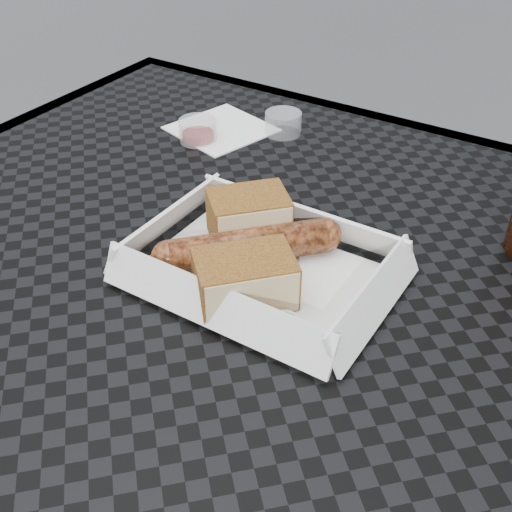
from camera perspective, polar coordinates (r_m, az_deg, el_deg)
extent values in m
cube|color=black|center=(0.69, -5.43, 1.24)|extent=(0.80, 0.80, 0.01)
cube|color=black|center=(0.99, 8.50, 11.94)|extent=(0.80, 0.03, 0.03)
cylinder|color=black|center=(1.31, -7.59, 0.18)|extent=(0.03, 0.03, 0.73)
cube|color=white|center=(0.63, 0.49, -1.59)|extent=(0.22, 0.15, 0.00)
cylinder|color=brown|center=(0.63, -0.68, 0.85)|extent=(0.13, 0.14, 0.04)
sphere|color=brown|center=(0.65, 6.05, 1.84)|extent=(0.04, 0.04, 0.04)
sphere|color=brown|center=(0.62, -7.73, -0.20)|extent=(0.04, 0.04, 0.04)
cube|color=brown|center=(0.66, -0.66, 3.52)|extent=(0.10, 0.10, 0.05)
cube|color=brown|center=(0.58, -1.00, -2.02)|extent=(0.10, 0.11, 0.05)
cylinder|color=#DC4309|center=(0.57, 1.58, -5.45)|extent=(0.02, 0.02, 0.00)
torus|color=white|center=(0.57, 1.96, -6.04)|extent=(0.02, 0.02, 0.00)
cube|color=#B2D17F|center=(0.57, 2.63, -5.71)|extent=(0.02, 0.02, 0.00)
cube|color=white|center=(0.91, -3.11, 11.21)|extent=(0.15, 0.15, 0.00)
cylinder|color=maroon|center=(0.87, -5.19, 11.05)|extent=(0.05, 0.05, 0.03)
cylinder|color=silver|center=(0.89, 2.43, 11.72)|extent=(0.05, 0.05, 0.03)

